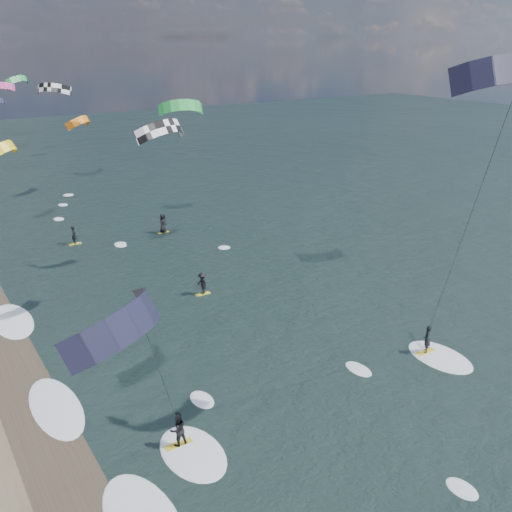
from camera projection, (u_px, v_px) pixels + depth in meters
ground at (444, 511)px, 22.24m from camera, size 260.00×260.00×0.00m
wet_sand_strip at (63, 476)px, 24.02m from camera, size 3.00×240.00×0.00m
kitesurfer_near_a at (499, 149)px, 23.31m from camera, size 7.78×8.63×17.13m
kitesurfer_near_b at (160, 371)px, 18.78m from camera, size 7.03×9.01×11.35m
far_kitesurfers at (161, 248)px, 47.42m from camera, size 9.07×16.56×1.84m
bg_kite_field at (46, 99)px, 62.25m from camera, size 14.73×74.29×5.46m
shoreline_surf at (61, 409)px, 28.36m from camera, size 2.40×79.40×0.11m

